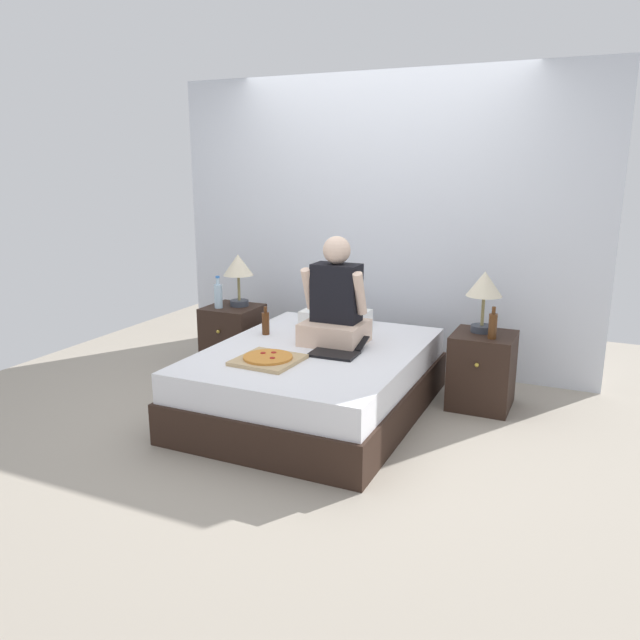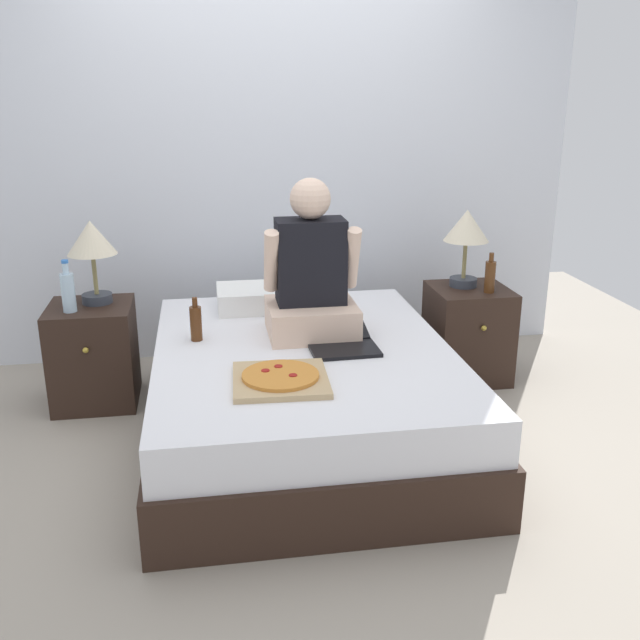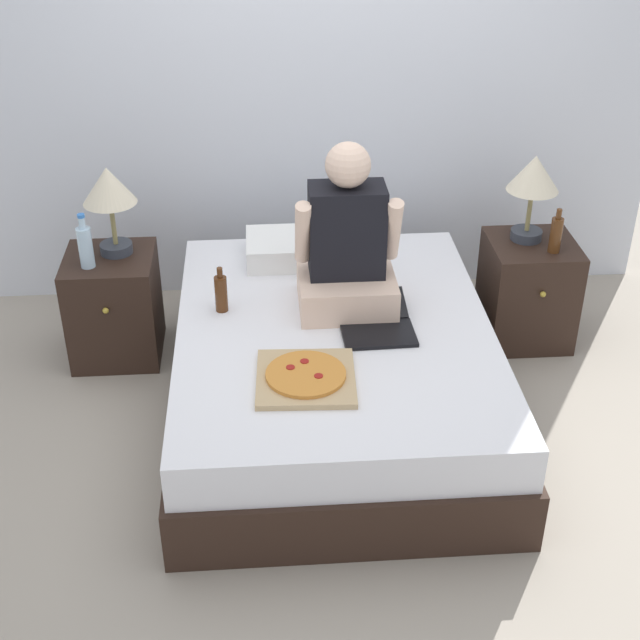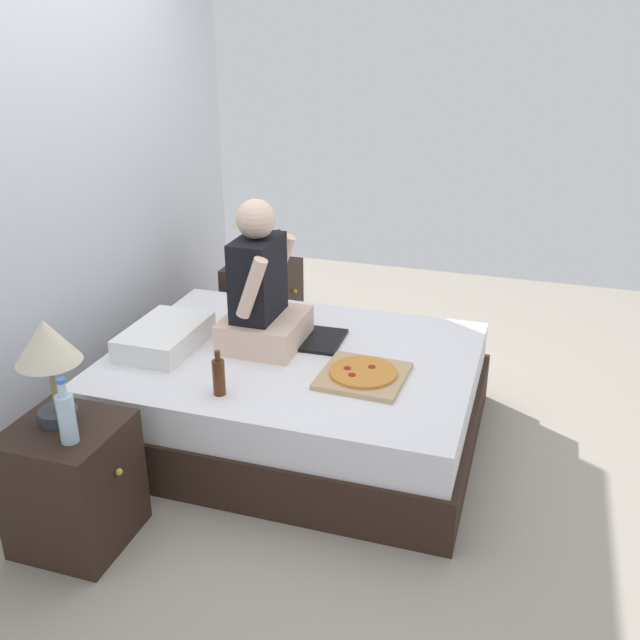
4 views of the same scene
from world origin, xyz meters
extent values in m
plane|color=#9E9384|center=(0.00, 0.00, 0.00)|extent=(5.79, 5.79, 0.00)
cube|color=silver|center=(0.00, 1.31, 1.25)|extent=(3.79, 0.12, 2.50)
cube|color=black|center=(0.00, 0.00, 0.14)|extent=(1.45, 1.90, 0.28)
cube|color=white|center=(0.00, 0.00, 0.38)|extent=(1.41, 1.85, 0.20)
cube|color=black|center=(-1.07, 0.61, 0.28)|extent=(0.44, 0.44, 0.56)
sphere|color=gold|center=(-1.07, 0.37, 0.39)|extent=(0.03, 0.03, 0.03)
cylinder|color=#333842|center=(-1.03, 0.66, 0.58)|extent=(0.16, 0.16, 0.05)
cylinder|color=olive|center=(-1.03, 0.66, 0.72)|extent=(0.02, 0.02, 0.22)
cone|color=beige|center=(-1.03, 0.66, 0.92)|extent=(0.26, 0.26, 0.18)
cylinder|color=silver|center=(-1.15, 0.52, 0.66)|extent=(0.07, 0.07, 0.20)
cylinder|color=silver|center=(-1.15, 0.52, 0.79)|extent=(0.03, 0.03, 0.06)
cylinder|color=blue|center=(-1.15, 0.52, 0.82)|extent=(0.04, 0.03, 0.02)
cube|color=black|center=(1.07, 0.61, 0.28)|extent=(0.44, 0.44, 0.56)
sphere|color=gold|center=(1.07, 0.37, 0.39)|extent=(0.03, 0.03, 0.03)
cylinder|color=#333842|center=(1.04, 0.66, 0.58)|extent=(0.16, 0.16, 0.05)
cylinder|color=olive|center=(1.04, 0.66, 0.72)|extent=(0.02, 0.02, 0.22)
cone|color=beige|center=(1.04, 0.66, 0.92)|extent=(0.26, 0.26, 0.18)
cylinder|color=#512D14|center=(1.14, 0.51, 0.65)|extent=(0.06, 0.06, 0.18)
cylinder|color=#512D14|center=(1.14, 0.51, 0.76)|extent=(0.03, 0.03, 0.05)
cube|color=white|center=(-0.13, 0.67, 0.54)|extent=(0.52, 0.34, 0.12)
cube|color=beige|center=(0.07, 0.18, 0.56)|extent=(0.44, 0.40, 0.16)
cube|color=black|center=(0.07, 0.21, 0.85)|extent=(0.34, 0.20, 0.42)
sphere|color=beige|center=(0.07, 0.21, 1.16)|extent=(0.20, 0.20, 0.20)
cylinder|color=beige|center=(-0.13, 0.16, 0.87)|extent=(0.07, 0.18, 0.32)
cylinder|color=beige|center=(0.27, 0.16, 0.87)|extent=(0.07, 0.18, 0.32)
cube|color=black|center=(0.19, -0.09, 0.49)|extent=(0.33, 0.23, 0.02)
cube|color=black|center=(0.18, 0.11, 0.52)|extent=(0.32, 0.21, 0.06)
cube|color=tan|center=(-0.15, -0.41, 0.49)|extent=(0.42, 0.42, 0.03)
cylinder|color=#CC7F33|center=(-0.15, -0.41, 0.51)|extent=(0.33, 0.33, 0.02)
cylinder|color=maroon|center=(-0.21, -0.37, 0.52)|extent=(0.04, 0.04, 0.00)
cylinder|color=maroon|center=(-0.10, -0.44, 0.52)|extent=(0.04, 0.04, 0.00)
cylinder|color=maroon|center=(-0.15, -0.33, 0.52)|extent=(0.04, 0.04, 0.00)
cylinder|color=#4C2811|center=(-0.50, 0.18, 0.57)|extent=(0.06, 0.06, 0.17)
cylinder|color=#4C2811|center=(-0.50, 0.18, 0.68)|extent=(0.03, 0.03, 0.05)
camera|label=1|loc=(1.80, -3.85, 1.76)|focal=35.00mm
camera|label=2|loc=(-0.44, -3.19, 1.68)|focal=40.00mm
camera|label=3|loc=(-0.32, -3.37, 2.57)|focal=50.00mm
camera|label=4|loc=(-3.12, -1.13, 2.10)|focal=40.00mm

